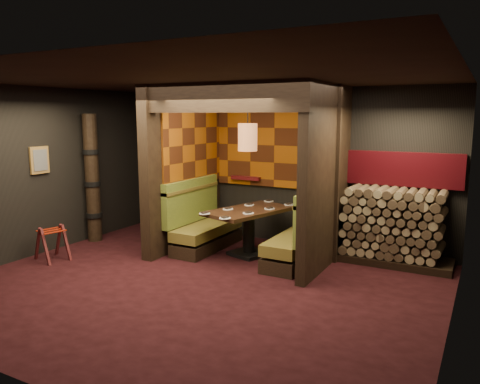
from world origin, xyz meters
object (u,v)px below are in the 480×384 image
(booth_bench_right, at_px, (301,239))
(pendant_lamp, at_px, (248,137))
(booth_bench_left, at_px, (202,226))
(firewood_stack, at_px, (397,227))
(luggage_rack, at_px, (52,242))
(dining_table, at_px, (249,223))
(totem_column, at_px, (92,179))

(booth_bench_right, xyz_separation_m, pendant_lamp, (-0.95, -0.05, 1.62))
(booth_bench_left, bearing_deg, firewood_stack, 12.17)
(pendant_lamp, bearing_deg, booth_bench_right, 2.83)
(luggage_rack, bearing_deg, booth_bench_left, 44.47)
(booth_bench_right, bearing_deg, dining_table, 179.83)
(booth_bench_right, distance_m, pendant_lamp, 1.88)
(dining_table, bearing_deg, booth_bench_right, -0.17)
(booth_bench_right, xyz_separation_m, luggage_rack, (-3.70, -1.77, -0.10))
(totem_column, bearing_deg, booth_bench_left, 14.75)
(pendant_lamp, height_order, luggage_rack, pendant_lamp)
(dining_table, distance_m, pendant_lamp, 1.45)
(booth_bench_left, height_order, totem_column, totem_column)
(totem_column, bearing_deg, luggage_rack, -77.01)
(pendant_lamp, relative_size, firewood_stack, 0.61)
(luggage_rack, xyz_separation_m, totem_column, (-0.28, 1.22, 0.88))
(pendant_lamp, relative_size, totem_column, 0.44)
(pendant_lamp, xyz_separation_m, luggage_rack, (-2.75, -1.73, -1.71))
(booth_bench_right, distance_m, luggage_rack, 4.10)
(pendant_lamp, bearing_deg, firewood_stack, 17.95)
(pendant_lamp, distance_m, firewood_stack, 2.80)
(dining_table, height_order, firewood_stack, firewood_stack)
(luggage_rack, bearing_deg, firewood_stack, 26.08)
(dining_table, bearing_deg, booth_bench_left, -179.83)
(booth_bench_right, bearing_deg, luggage_rack, -154.39)
(luggage_rack, xyz_separation_m, firewood_stack, (5.05, 2.47, 0.31))
(pendant_lamp, bearing_deg, booth_bench_left, 177.13)
(dining_table, distance_m, luggage_rack, 3.28)
(dining_table, relative_size, pendant_lamp, 1.59)
(booth_bench_right, xyz_separation_m, dining_table, (-0.95, 0.00, 0.17))
(luggage_rack, distance_m, firewood_stack, 5.63)
(booth_bench_right, distance_m, firewood_stack, 1.54)
(totem_column, bearing_deg, booth_bench_right, 7.86)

